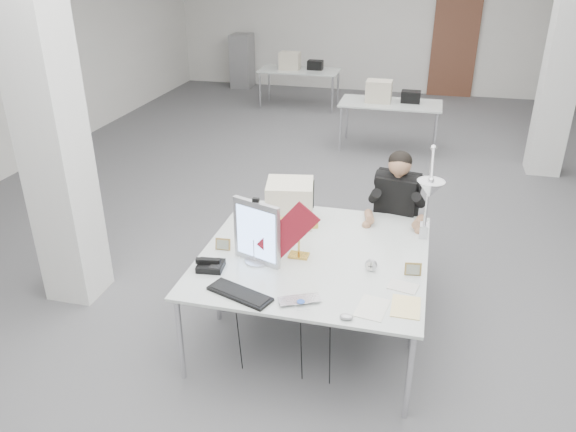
# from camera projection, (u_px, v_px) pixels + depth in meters

# --- Properties ---
(room_shell) EXTENTS (10.04, 14.04, 3.24)m
(room_shell) POSITION_uv_depth(u_px,v_px,m) (360.00, 81.00, 6.05)
(room_shell) COLOR #535356
(room_shell) RESTS_ON ground
(desk_main) EXTENTS (1.80, 0.90, 0.02)m
(desk_main) POSITION_uv_depth(u_px,v_px,m) (302.00, 284.00, 4.18)
(desk_main) COLOR silver
(desk_main) RESTS_ON room_shell
(desk_second) EXTENTS (1.80, 0.90, 0.02)m
(desk_second) POSITION_uv_depth(u_px,v_px,m) (325.00, 230.00, 4.96)
(desk_second) COLOR silver
(desk_second) RESTS_ON room_shell
(bg_desk_a) EXTENTS (1.60, 0.80, 0.02)m
(bg_desk_a) POSITION_uv_depth(u_px,v_px,m) (391.00, 103.00, 8.94)
(bg_desk_a) COLOR silver
(bg_desk_a) RESTS_ON room_shell
(bg_desk_b) EXTENTS (1.60, 0.80, 0.02)m
(bg_desk_b) POSITION_uv_depth(u_px,v_px,m) (300.00, 70.00, 11.30)
(bg_desk_b) COLOR silver
(bg_desk_b) RESTS_ON room_shell
(filing_cabinet) EXTENTS (0.45, 0.55, 1.20)m
(filing_cabinet) POSITION_uv_depth(u_px,v_px,m) (242.00, 61.00, 13.00)
(filing_cabinet) COLOR gray
(filing_cabinet) RESTS_ON room_shell
(office_chair) EXTENTS (0.64, 0.64, 1.12)m
(office_chair) POSITION_uv_depth(u_px,v_px,m) (394.00, 227.00, 5.42)
(office_chair) COLOR black
(office_chair) RESTS_ON room_shell
(seated_person) EXTENTS (0.61, 0.71, 0.95)m
(seated_person) POSITION_uv_depth(u_px,v_px,m) (397.00, 197.00, 5.23)
(seated_person) COLOR black
(seated_person) RESTS_ON office_chair
(monitor) EXTENTS (0.41, 0.18, 0.52)m
(monitor) POSITION_uv_depth(u_px,v_px,m) (257.00, 232.00, 4.33)
(monitor) COLOR #ACADB1
(monitor) RESTS_ON desk_main
(pennant) EXTENTS (0.49, 0.04, 0.53)m
(pennant) POSITION_uv_depth(u_px,v_px,m) (288.00, 232.00, 4.22)
(pennant) COLOR maroon
(pennant) RESTS_ON monitor
(keyboard) EXTENTS (0.52, 0.32, 0.02)m
(keyboard) POSITION_uv_depth(u_px,v_px,m) (240.00, 294.00, 4.01)
(keyboard) COLOR black
(keyboard) RESTS_ON desk_main
(laptop) EXTENTS (0.35, 0.30, 0.02)m
(laptop) POSITION_uv_depth(u_px,v_px,m) (301.00, 304.00, 3.90)
(laptop) COLOR silver
(laptop) RESTS_ON desk_main
(mouse) EXTENTS (0.09, 0.06, 0.04)m
(mouse) POSITION_uv_depth(u_px,v_px,m) (346.00, 317.00, 3.75)
(mouse) COLOR #A8A9AD
(mouse) RESTS_ON desk_main
(bankers_lamp) EXTENTS (0.30, 0.20, 0.32)m
(bankers_lamp) POSITION_uv_depth(u_px,v_px,m) (299.00, 239.00, 4.45)
(bankers_lamp) COLOR gold
(bankers_lamp) RESTS_ON desk_main
(desk_phone) EXTENTS (0.22, 0.20, 0.05)m
(desk_phone) POSITION_uv_depth(u_px,v_px,m) (211.00, 266.00, 4.33)
(desk_phone) COLOR black
(desk_phone) RESTS_ON desk_main
(picture_frame_left) EXTENTS (0.13, 0.04, 0.10)m
(picture_frame_left) POSITION_uv_depth(u_px,v_px,m) (223.00, 244.00, 4.60)
(picture_frame_left) COLOR #AA8649
(picture_frame_left) RESTS_ON desk_main
(picture_frame_right) EXTENTS (0.13, 0.05, 0.10)m
(picture_frame_right) POSITION_uv_depth(u_px,v_px,m) (413.00, 269.00, 4.25)
(picture_frame_right) COLOR #A28445
(picture_frame_right) RESTS_ON desk_main
(desk_clock) EXTENTS (0.10, 0.06, 0.10)m
(desk_clock) POSITION_uv_depth(u_px,v_px,m) (371.00, 265.00, 4.30)
(desk_clock) COLOR #B0B0B5
(desk_clock) RESTS_ON desk_main
(paper_stack_a) EXTENTS (0.24, 0.31, 0.01)m
(paper_stack_a) POSITION_uv_depth(u_px,v_px,m) (372.00, 308.00, 3.87)
(paper_stack_a) COLOR white
(paper_stack_a) RESTS_ON desk_main
(paper_stack_b) EXTENTS (0.20, 0.28, 0.01)m
(paper_stack_b) POSITION_uv_depth(u_px,v_px,m) (406.00, 307.00, 3.88)
(paper_stack_b) COLOR #FEE598
(paper_stack_b) RESTS_ON desk_main
(paper_stack_c) EXTENTS (0.24, 0.19, 0.01)m
(paper_stack_c) POSITION_uv_depth(u_px,v_px,m) (403.00, 287.00, 4.11)
(paper_stack_c) COLOR silver
(paper_stack_c) RESTS_ON desk_main
(beige_monitor) EXTENTS (0.47, 0.45, 0.38)m
(beige_monitor) POSITION_uv_depth(u_px,v_px,m) (290.00, 202.00, 5.00)
(beige_monitor) COLOR beige
(beige_monitor) RESTS_ON desk_second
(architect_lamp) EXTENTS (0.28, 0.78, 1.00)m
(architect_lamp) POSITION_uv_depth(u_px,v_px,m) (429.00, 195.00, 4.39)
(architect_lamp) COLOR silver
(architect_lamp) RESTS_ON desk_second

